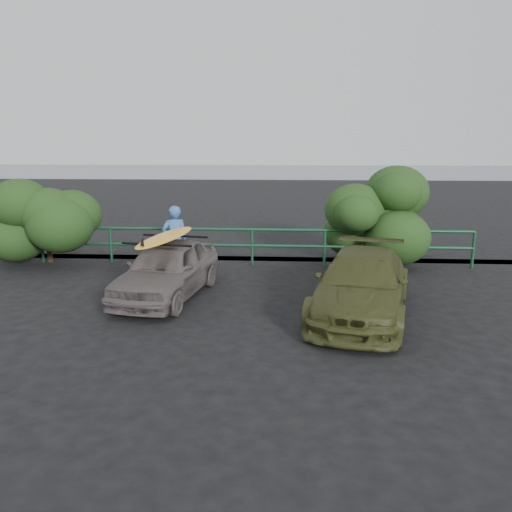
{
  "coord_description": "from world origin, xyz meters",
  "views": [
    {
      "loc": [
        1.93,
        -8.52,
        3.28
      ],
      "look_at": [
        1.29,
        1.96,
        0.94
      ],
      "focal_mm": 35.0,
      "sensor_mm": 36.0,
      "label": 1
    }
  ],
  "objects_px": {
    "guardrail": "(216,246)",
    "sedan": "(167,269)",
    "olive_vehicle": "(362,284)",
    "man": "(175,240)",
    "surfboard": "(166,237)"
  },
  "relations": [
    {
      "from": "man",
      "to": "surfboard",
      "type": "bearing_deg",
      "value": 76.16
    },
    {
      "from": "guardrail",
      "to": "sedan",
      "type": "bearing_deg",
      "value": -102.04
    },
    {
      "from": "man",
      "to": "surfboard",
      "type": "relative_size",
      "value": 0.64
    },
    {
      "from": "olive_vehicle",
      "to": "surfboard",
      "type": "relative_size",
      "value": 1.52
    },
    {
      "from": "sedan",
      "to": "olive_vehicle",
      "type": "bearing_deg",
      "value": -3.83
    },
    {
      "from": "olive_vehicle",
      "to": "sedan",
      "type": "bearing_deg",
      "value": -179.23
    },
    {
      "from": "sedan",
      "to": "olive_vehicle",
      "type": "height_order",
      "value": "sedan"
    },
    {
      "from": "olive_vehicle",
      "to": "surfboard",
      "type": "bearing_deg",
      "value": -179.23
    },
    {
      "from": "guardrail",
      "to": "sedan",
      "type": "relative_size",
      "value": 3.82
    },
    {
      "from": "guardrail",
      "to": "olive_vehicle",
      "type": "height_order",
      "value": "olive_vehicle"
    },
    {
      "from": "guardrail",
      "to": "surfboard",
      "type": "xyz_separation_m",
      "value": [
        -0.66,
        -3.07,
        0.82
      ]
    },
    {
      "from": "guardrail",
      "to": "man",
      "type": "relative_size",
      "value": 7.85
    },
    {
      "from": "sedan",
      "to": "guardrail",
      "type": "bearing_deg",
      "value": 87.24
    },
    {
      "from": "guardrail",
      "to": "man",
      "type": "bearing_deg",
      "value": -130.09
    },
    {
      "from": "sedan",
      "to": "surfboard",
      "type": "bearing_deg",
      "value": 125.84
    }
  ]
}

